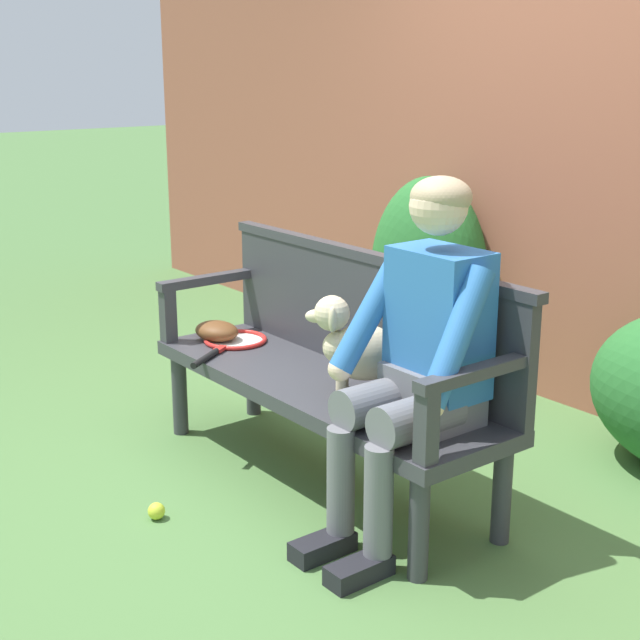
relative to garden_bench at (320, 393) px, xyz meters
The scene contains 12 objects.
ground_plane 0.39m from the garden_bench, ahead, with size 40.00×40.00×0.00m, color #4C753D.
brick_garden_fence 1.94m from the garden_bench, 90.00° to the left, with size 8.00×0.30×2.78m, color #9E5642.
hedge_bush_mid_right 1.55m from the garden_bench, 119.63° to the left, with size 0.73×0.54×1.09m, color #286B2D.
garden_bench is the anchor object (origin of this frame).
bench_backrest 0.39m from the garden_bench, 90.00° to the left, with size 1.80×0.06×0.50m.
bench_armrest_left_end 0.88m from the garden_bench, behind, with size 0.06×0.53×0.28m.
bench_armrest_right_end 0.88m from the garden_bench, ahead, with size 0.06×0.53×0.28m.
person_seated 0.67m from the garden_bench, ahead, with size 0.56×0.66×1.31m.
dog_on_bench 0.32m from the garden_bench, ahead, with size 0.34×0.34×0.39m.
tennis_racket 0.64m from the garden_bench, behind, with size 0.43×0.56×0.03m.
baseball_glove 0.73m from the garden_bench, behind, with size 0.22×0.17×0.09m, color brown.
tennis_ball 0.79m from the garden_bench, 99.19° to the right, with size 0.07×0.07×0.07m, color #CCDB33.
Camera 1 is at (2.77, -2.15, 1.68)m, focal length 51.70 mm.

